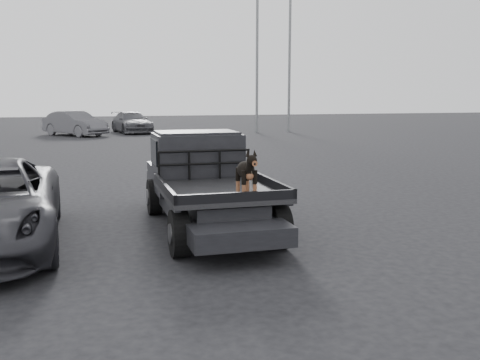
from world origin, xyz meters
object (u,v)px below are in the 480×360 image
object	(u,v)px
distant_car_b	(132,122)
floodlight_mid	(257,23)
flatbed_ute	(207,205)
dog	(246,174)
distant_car_a	(75,123)
floodlight_far	(290,15)

from	to	relation	value
distant_car_b	floodlight_mid	size ratio (longest dim) A/B	0.37
floodlight_mid	flatbed_ute	bearing A→B (deg)	-109.75
dog	flatbed_ute	bearing A→B (deg)	98.34
distant_car_b	flatbed_ute	bearing A→B (deg)	-101.53
distant_car_a	distant_car_b	size ratio (longest dim) A/B	0.96
dog	floodlight_mid	distance (m)	28.82
flatbed_ute	distant_car_b	size ratio (longest dim) A/B	1.10
flatbed_ute	distant_car_a	size ratio (longest dim) A/B	1.15
flatbed_ute	distant_car_a	distance (m)	25.66
dog	floodlight_far	size ratio (longest dim) A/B	0.05
distant_car_a	distant_car_b	xyz separation A→B (m)	(3.67, 1.79, -0.06)
distant_car_a	floodlight_far	distance (m)	16.01
flatbed_ute	distant_car_a	bearing A→B (deg)	96.47
distant_car_a	floodlight_mid	world-z (taller)	floodlight_mid
dog	floodlight_far	xyz separation A→B (m)	(11.18, 27.11, 6.62)
distant_car_a	dog	bearing A→B (deg)	-121.86
flatbed_ute	distant_car_b	distance (m)	27.30
floodlight_mid	floodlight_far	size ratio (longest dim) A/B	0.91
dog	distant_car_b	xyz separation A→B (m)	(0.52, 29.03, -0.58)
dog	distant_car_b	distance (m)	29.04
flatbed_ute	dog	xyz separation A→B (m)	(0.26, -1.75, 0.83)
flatbed_ute	floodlight_far	distance (m)	28.80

